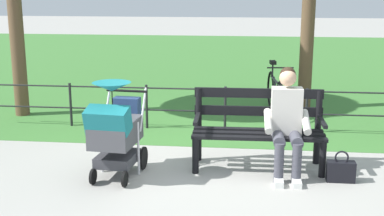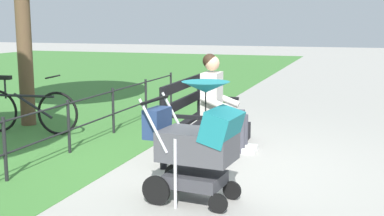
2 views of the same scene
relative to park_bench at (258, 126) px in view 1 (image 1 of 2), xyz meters
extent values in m
plane|color=#9E9B93|center=(0.48, 0.12, -0.53)|extent=(60.00, 60.00, 0.00)
cube|color=#3D7533|center=(0.48, -8.68, -0.52)|extent=(40.00, 16.00, 0.01)
cube|color=black|center=(0.00, -0.06, -0.08)|extent=(1.60, 0.13, 0.04)
cube|color=black|center=(0.00, 0.12, -0.08)|extent=(1.60, 0.13, 0.04)
cube|color=black|center=(-0.01, 0.30, -0.08)|extent=(1.60, 0.13, 0.04)
cube|color=black|center=(0.00, -0.16, 0.14)|extent=(1.60, 0.07, 0.12)
cube|color=black|center=(0.00, -0.16, 0.37)|extent=(1.60, 0.07, 0.12)
cylinder|color=black|center=(-0.76, 0.30, -0.30)|extent=(0.08, 0.08, 0.45)
cylinder|color=black|center=(-0.75, -0.18, -0.05)|extent=(0.08, 0.08, 0.95)
cube|color=black|center=(-0.75, 0.10, 0.10)|extent=(0.06, 0.56, 0.04)
cylinder|color=black|center=(0.74, 0.33, -0.30)|extent=(0.08, 0.08, 0.45)
cylinder|color=black|center=(0.75, -0.15, -0.05)|extent=(0.08, 0.08, 0.95)
cube|color=black|center=(0.75, 0.13, 0.10)|extent=(0.06, 0.56, 0.04)
cylinder|color=#42424C|center=(-0.43, 0.33, -0.06)|extent=(0.15, 0.40, 0.14)
cylinder|color=#42424C|center=(-0.23, 0.34, -0.06)|extent=(0.15, 0.40, 0.14)
cylinder|color=#42424C|center=(-0.44, 0.53, -0.29)|extent=(0.11, 0.11, 0.47)
cylinder|color=#42424C|center=(-0.24, 0.54, -0.29)|extent=(0.11, 0.11, 0.47)
cube|color=silver|center=(-0.44, 0.61, -0.49)|extent=(0.10, 0.22, 0.07)
cube|color=silver|center=(-0.24, 0.62, -0.49)|extent=(0.10, 0.22, 0.07)
cube|color=beige|center=(-0.33, 0.12, 0.22)|extent=(0.36, 0.23, 0.56)
cylinder|color=beige|center=(-0.55, 0.23, 0.12)|extent=(0.10, 0.43, 0.23)
cylinder|color=beige|center=(-0.11, 0.24, 0.12)|extent=(0.10, 0.43, 0.23)
sphere|color=tan|center=(-0.33, 0.12, 0.62)|extent=(0.20, 0.20, 0.20)
sphere|color=black|center=(-0.33, 0.09, 0.65)|extent=(0.19, 0.19, 0.19)
cylinder|color=black|center=(1.39, 0.26, -0.39)|extent=(0.06, 0.28, 0.28)
cylinder|color=black|center=(1.85, 0.21, -0.39)|extent=(0.06, 0.28, 0.28)
cylinder|color=black|center=(1.49, 0.85, -0.44)|extent=(0.05, 0.18, 0.18)
cylinder|color=black|center=(1.87, 0.82, -0.44)|extent=(0.05, 0.18, 0.18)
cube|color=#38383D|center=(1.65, 0.53, -0.31)|extent=(0.47, 0.56, 0.12)
cylinder|color=silver|center=(1.41, 0.46, -0.20)|extent=(0.03, 0.03, 0.65)
cylinder|color=silver|center=(1.87, 0.41, -0.20)|extent=(0.03, 0.03, 0.65)
cube|color=#47474C|center=(1.65, 0.55, 0.02)|extent=(0.52, 0.72, 0.28)
cube|color=#19727A|center=(1.67, 0.79, 0.22)|extent=(0.51, 0.35, 0.33)
cylinder|color=black|center=(1.61, 0.12, 0.42)|extent=(0.52, 0.08, 0.03)
cylinder|color=silver|center=(1.39, 0.24, 0.22)|extent=(0.05, 0.30, 0.49)
cylinder|color=silver|center=(1.85, 0.19, 0.22)|extent=(0.05, 0.30, 0.49)
cone|color=#19727A|center=(1.66, 0.63, 0.57)|extent=(0.48, 0.48, 0.10)
cylinder|color=black|center=(1.66, 0.63, 0.39)|extent=(0.01, 0.01, 0.30)
cube|color=navy|center=(1.61, 0.14, 0.20)|extent=(0.33, 0.19, 0.28)
cube|color=black|center=(-0.95, 0.42, -0.41)|extent=(0.32, 0.14, 0.24)
torus|color=black|center=(-0.95, 0.42, -0.24)|extent=(0.16, 0.02, 0.16)
cylinder|color=black|center=(-0.75, -1.57, -0.18)|extent=(0.04, 0.04, 0.70)
cylinder|color=black|center=(0.48, -1.57, -0.18)|extent=(0.04, 0.04, 0.70)
cylinder|color=black|center=(1.71, -1.57, -0.18)|extent=(0.04, 0.04, 0.70)
cylinder|color=black|center=(2.95, -1.57, -0.18)|extent=(0.04, 0.04, 0.70)
cylinder|color=black|center=(0.48, -1.57, 0.12)|extent=(7.40, 0.02, 0.02)
cylinder|color=black|center=(0.48, -1.57, -0.23)|extent=(7.40, 0.02, 0.02)
cylinder|color=brown|center=(-0.88, -3.21, 0.96)|extent=(0.24, 0.24, 2.98)
cylinder|color=brown|center=(4.04, -2.18, 1.10)|extent=(0.24, 0.24, 3.25)
torus|color=black|center=(-0.39, -2.31, -0.20)|extent=(0.11, 0.66, 0.66)
torus|color=black|center=(-0.28, -3.30, -0.20)|extent=(0.11, 0.66, 0.66)
cylinder|color=#232328|center=(-0.33, -2.81, 0.05)|extent=(0.14, 0.90, 0.04)
cylinder|color=#232328|center=(-0.35, -2.71, -0.10)|extent=(0.11, 0.63, 0.38)
cylinder|color=#232328|center=(-0.29, -3.16, 0.15)|extent=(0.03, 0.03, 0.30)
cube|color=black|center=(-0.29, -3.16, 0.32)|extent=(0.12, 0.21, 0.06)
cylinder|color=black|center=(-0.38, -2.36, 0.35)|extent=(0.44, 0.07, 0.02)
camera|label=1|loc=(0.13, 6.20, 1.70)|focal=48.42mm
camera|label=2|loc=(5.93, 1.93, 1.15)|focal=46.55mm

